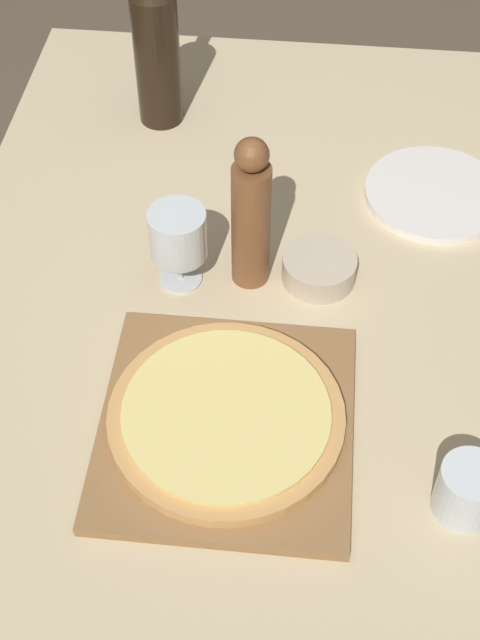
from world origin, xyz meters
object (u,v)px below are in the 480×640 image
(wine_bottle, at_px, (156,48))
(wine_glass, at_px, (178,236))
(pizza, at_px, (228,416))
(small_bowl, at_px, (319,268))
(pepper_mill, at_px, (251,216))

(wine_bottle, bearing_deg, wine_glass, -76.79)
(pizza, relative_size, wine_glass, 2.32)
(wine_bottle, relative_size, wine_glass, 2.62)
(wine_bottle, distance_m, small_bowl, 0.51)
(pepper_mill, bearing_deg, wine_glass, -169.98)
(pepper_mill, xyz_separation_m, wine_glass, (-0.11, -0.02, -0.03))
(wine_bottle, bearing_deg, pepper_mill, -62.47)
(wine_glass, bearing_deg, pizza, -68.83)
(pizza, distance_m, pepper_mill, 0.30)
(wine_bottle, xyz_separation_m, small_bowl, (0.31, -0.38, -0.13))
(wine_bottle, height_order, wine_glass, wine_bottle)
(wine_bottle, height_order, pepper_mill, wine_bottle)
(small_bowl, bearing_deg, pepper_mill, -176.40)
(small_bowl, bearing_deg, wine_glass, -173.16)
(pizza, distance_m, wine_bottle, 0.71)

